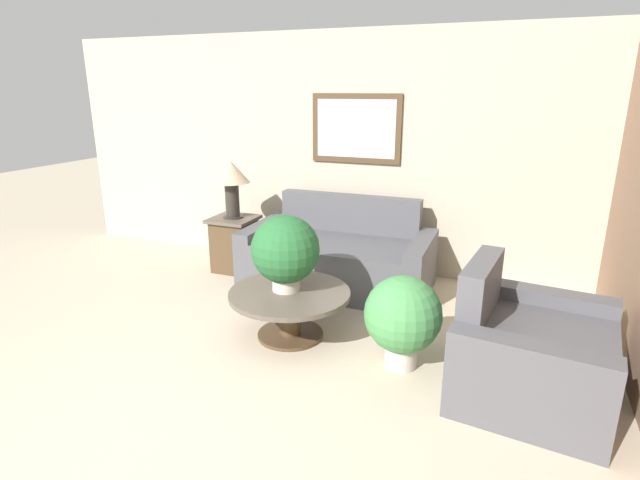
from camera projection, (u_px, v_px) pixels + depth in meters
name	position (u px, v px, depth m)	size (l,w,h in m)	color
ground_plane	(163.00, 447.00, 2.90)	(20.00, 20.00, 0.00)	#BCAD93
wall_back	(349.00, 153.00, 5.53)	(7.23, 0.09, 2.60)	#B2A893
couch_main	(338.00, 258.00, 5.21)	(1.91, 0.97, 0.90)	#4C4C51
armchair	(530.00, 353.00, 3.34)	(1.08, 1.19, 0.90)	#4C4C51
coffee_table	(290.00, 304.00, 4.12)	(1.00, 1.00, 0.41)	#4C3823
side_table	(235.00, 243.00, 5.65)	(0.48, 0.48, 0.62)	#4C3823
table_lamp	(231.00, 177.00, 5.43)	(0.41, 0.41, 0.64)	#2D2823
potted_plant_on_table	(285.00, 251.00, 4.02)	(0.56, 0.56, 0.63)	beige
potted_plant_floor	(403.00, 317.00, 3.64)	(0.57, 0.57, 0.71)	beige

